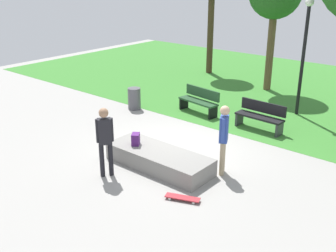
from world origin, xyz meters
name	(u,v)px	position (x,y,z in m)	size (l,w,h in m)	color
ground_plane	(177,148)	(0.00, 0.00, 0.00)	(28.00, 28.00, 0.00)	gray
grass_lawn	(292,90)	(0.00, 7.99, 0.00)	(26.60, 12.01, 0.01)	#387A2D
concrete_ledge	(159,159)	(0.38, -1.22, 0.23)	(2.94, 1.08, 0.46)	gray
backpack_on_ledge	(136,139)	(-0.38, -1.30, 0.62)	(0.28, 0.20, 0.32)	#4C1E66
skater_performing_trick	(105,137)	(-0.32, -2.42, 1.07)	(0.35, 0.38, 1.80)	black
skater_watching	(224,134)	(1.85, -0.45, 1.08)	(0.32, 0.39, 1.82)	tan
skateboard_by_ledge	(183,198)	(1.89, -2.13, 0.06)	(0.82, 0.48, 0.08)	#A5262D
park_bench_center_lawn	(200,100)	(-1.34, 2.99, 0.48)	(1.65, 0.70, 0.91)	#1E4223
park_bench_near_path	(260,116)	(1.13, 2.91, 0.48)	(1.62, 0.53, 0.91)	black
lamp_post	(304,46)	(1.43, 5.15, 2.46)	(0.28, 0.28, 4.03)	black
trash_bin	(134,99)	(-3.47, 1.80, 0.40)	(0.47, 0.47, 0.81)	#4C4C51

